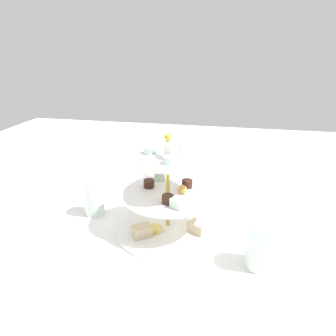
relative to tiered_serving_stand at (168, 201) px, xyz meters
name	(u,v)px	position (x,y,z in m)	size (l,w,h in m)	color
ground_plane	(168,228)	(0.00, 0.00, -0.09)	(2.40, 2.40, 0.00)	white
tiered_serving_stand	(168,201)	(0.00, 0.00, 0.00)	(0.30, 0.30, 0.28)	white
water_glass_tall_right	(260,246)	(0.11, 0.24, -0.03)	(0.07, 0.07, 0.11)	silver
water_glass_short_left	(151,179)	(-0.24, -0.11, -0.05)	(0.06, 0.06, 0.07)	silver
teacup_with_saucer	(192,181)	(-0.28, 0.03, -0.06)	(0.09, 0.09, 0.05)	white
butter_knife_left	(96,306)	(0.30, -0.09, -0.09)	(0.17, 0.01, 0.00)	silver
butter_knife_right	(254,204)	(-0.19, 0.25, -0.09)	(0.17, 0.01, 0.00)	silver
water_glass_mid_back	(94,198)	(-0.04, -0.24, -0.03)	(0.06, 0.06, 0.10)	silver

